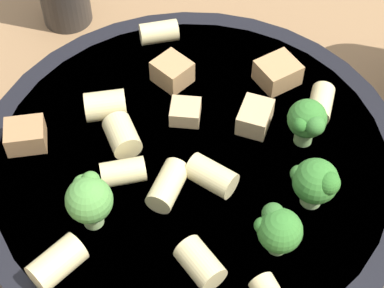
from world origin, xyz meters
TOP-DOWN VIEW (x-y plane):
  - ground_plane at (0.00, 0.00)m, footprint 2.00×2.00m
  - pasta_bowl at (0.00, 0.00)m, footprint 0.26×0.26m
  - broccoli_floret_0 at (0.02, -0.07)m, footprint 0.02×0.03m
  - broccoli_floret_1 at (0.05, -0.04)m, footprint 0.02×0.02m
  - broccoli_floret_2 at (-0.07, 0.01)m, footprint 0.02×0.03m
  - broccoli_floret_3 at (-0.02, -0.07)m, footprint 0.02×0.02m
  - rigatoni_0 at (-0.05, -0.05)m, footprint 0.02×0.03m
  - rigatoni_1 at (-0.01, 0.06)m, footprint 0.03×0.03m
  - rigatoni_2 at (-0.02, 0.04)m, footprint 0.03×0.03m
  - rigatoni_3 at (-0.03, -0.01)m, footprint 0.03×0.02m
  - rigatoni_4 at (0.06, 0.08)m, footprint 0.03×0.03m
  - rigatoni_5 at (-0.04, 0.02)m, footprint 0.03×0.03m
  - rigatoni_7 at (-0.10, 0.00)m, footprint 0.03×0.02m
  - rigatoni_8 at (0.08, -0.04)m, footprint 0.03×0.02m
  - rigatoni_9 at (-0.01, -0.02)m, footprint 0.02×0.03m
  - chicken_chunk_0 at (0.04, -0.01)m, footprint 0.03×0.03m
  - chicken_chunk_1 at (0.02, 0.02)m, footprint 0.02×0.02m
  - chicken_chunk_2 at (0.04, 0.05)m, footprint 0.02×0.02m
  - chicken_chunk_3 at (0.08, 0.00)m, footprint 0.03×0.03m
  - chicken_chunk_4 at (-0.06, 0.08)m, footprint 0.03×0.03m

SIDE VIEW (x-z plane):
  - ground_plane at x=0.00m, z-range 0.00..0.00m
  - pasta_bowl at x=0.00m, z-range 0.00..0.04m
  - chicken_chunk_1 at x=0.02m, z-range 0.03..0.04m
  - chicken_chunk_0 at x=0.04m, z-range 0.03..0.05m
  - chicken_chunk_4 at x=-0.06m, z-range 0.03..0.05m
  - rigatoni_8 at x=0.08m, z-range 0.03..0.05m
  - rigatoni_5 at x=-0.04m, z-range 0.03..0.05m
  - rigatoni_4 at x=0.06m, z-range 0.03..0.05m
  - rigatoni_3 at x=-0.03m, z-range 0.03..0.05m
  - chicken_chunk_3 at x=0.08m, z-range 0.03..0.05m
  - chicken_chunk_2 at x=0.04m, z-range 0.03..0.05m
  - rigatoni_9 at x=-0.01m, z-range 0.03..0.05m
  - rigatoni_0 at x=-0.05m, z-range 0.03..0.05m
  - rigatoni_7 at x=-0.10m, z-range 0.03..0.05m
  - rigatoni_2 at x=-0.02m, z-range 0.03..0.05m
  - rigatoni_1 at x=-0.01m, z-range 0.03..0.05m
  - broccoli_floret_3 at x=-0.02m, z-range 0.04..0.06m
  - broccoli_floret_0 at x=0.02m, z-range 0.04..0.07m
  - broccoli_floret_1 at x=0.05m, z-range 0.04..0.07m
  - broccoli_floret_2 at x=-0.07m, z-range 0.04..0.07m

